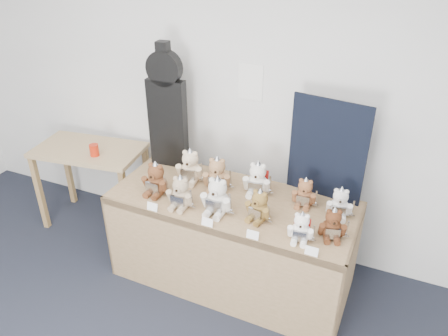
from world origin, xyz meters
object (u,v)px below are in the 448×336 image
at_px(display_table, 228,223).
at_px(teddy_back_right, 305,193).
at_px(red_cup, 94,150).
at_px(teddy_front_centre, 217,197).
at_px(teddy_front_far_left, 156,180).
at_px(teddy_front_left, 181,193).
at_px(teddy_back_centre_left, 217,175).
at_px(teddy_back_end, 340,204).
at_px(teddy_front_far_right, 301,228).
at_px(teddy_back_centre_right, 257,180).
at_px(guitar_case, 167,108).
at_px(teddy_back_left, 190,167).
at_px(teddy_front_right, 259,206).
at_px(teddy_front_end, 333,225).
at_px(side_table, 90,160).

relative_size(display_table, teddy_back_right, 7.62).
distance_m(red_cup, teddy_front_centre, 1.40).
distance_m(teddy_front_far_left, teddy_front_left, 0.28).
xyz_separation_m(teddy_front_far_left, teddy_back_centre_left, (0.41, 0.26, 0.00)).
height_order(teddy_back_right, teddy_back_end, teddy_back_end).
height_order(teddy_front_far_right, teddy_back_centre_right, teddy_back_centre_right).
xyz_separation_m(teddy_front_far_right, teddy_back_right, (-0.09, 0.42, 0.00)).
xyz_separation_m(guitar_case, teddy_back_end, (1.53, -0.20, -0.43)).
relative_size(guitar_case, teddy_back_left, 3.43).
bearing_deg(teddy_front_right, teddy_back_centre_right, 124.62).
bearing_deg(teddy_back_centre_right, teddy_front_far_left, -161.99).
height_order(display_table, red_cup, red_cup).
distance_m(teddy_front_left, teddy_back_right, 0.93).
bearing_deg(guitar_case, teddy_front_left, -57.37).
height_order(display_table, teddy_back_centre_right, teddy_back_centre_right).
distance_m(teddy_front_right, teddy_front_end, 0.53).
xyz_separation_m(teddy_front_centre, teddy_front_far_right, (0.65, -0.07, -0.03)).
xyz_separation_m(teddy_front_right, teddy_back_centre_left, (-0.45, 0.26, 0.02)).
bearing_deg(teddy_front_end, teddy_front_right, 163.95).
relative_size(teddy_front_far_left, teddy_front_left, 1.04).
xyz_separation_m(display_table, teddy_front_right, (0.27, -0.08, 0.28)).
bearing_deg(display_table, teddy_front_left, -152.82).
relative_size(teddy_back_centre_right, teddy_back_right, 1.20).
distance_m(red_cup, teddy_back_centre_right, 1.55).
distance_m(red_cup, teddy_front_far_right, 2.05).
height_order(red_cup, teddy_back_centre_right, teddy_back_centre_right).
relative_size(display_table, teddy_front_right, 7.15).
bearing_deg(teddy_front_far_right, teddy_front_right, 155.16).
bearing_deg(guitar_case, teddy_front_far_left, -76.65).
distance_m(red_cup, teddy_front_far_left, 0.86).
bearing_deg(teddy_front_right, teddy_front_far_left, -167.43).
distance_m(display_table, teddy_back_left, 0.56).
bearing_deg(teddy_front_left, side_table, 158.25).
bearing_deg(side_table, teddy_front_right, -18.91).
bearing_deg(teddy_back_centre_left, teddy_back_right, -9.32).
bearing_deg(red_cup, teddy_front_far_right, -10.97).
xyz_separation_m(side_table, teddy_front_far_right, (2.17, -0.48, 0.19)).
height_order(display_table, teddy_front_centre, teddy_front_centre).
height_order(side_table, guitar_case, guitar_case).
xyz_separation_m(guitar_case, teddy_front_far_right, (1.34, -0.59, -0.43)).
bearing_deg(teddy_front_centre, display_table, 71.06).
relative_size(teddy_front_far_right, teddy_back_right, 0.96).
height_order(side_table, teddy_front_far_left, teddy_front_far_left).
height_order(teddy_front_left, teddy_front_right, teddy_front_left).
bearing_deg(teddy_front_centre, teddy_front_right, 7.24).
xyz_separation_m(side_table, teddy_back_left, (1.13, -0.09, 0.22)).
bearing_deg(red_cup, teddy_front_left, -18.34).
xyz_separation_m(teddy_front_far_left, teddy_front_right, (0.86, -0.00, -0.01)).
xyz_separation_m(teddy_front_right, teddy_front_end, (0.53, -0.00, -0.01)).
distance_m(teddy_back_right, teddy_back_end, 0.27).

